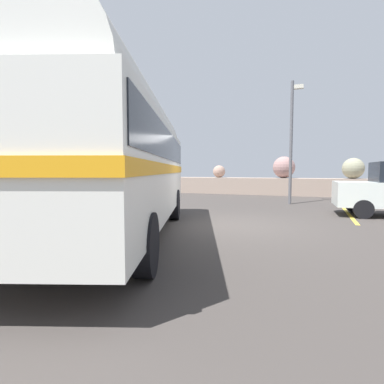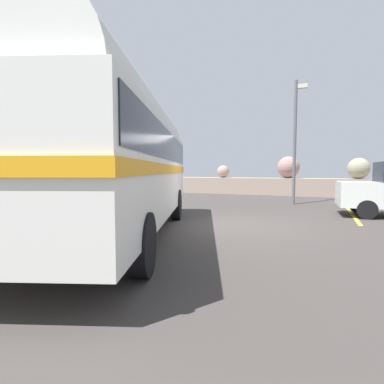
% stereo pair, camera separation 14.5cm
% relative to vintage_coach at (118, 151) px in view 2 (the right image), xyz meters
% --- Properties ---
extents(ground, '(32.00, 26.00, 0.02)m').
position_rel_vintage_coach_xyz_m(ground, '(2.04, 2.54, -2.04)').
color(ground, '#3D3835').
extents(breakwater, '(31.36, 1.80, 2.49)m').
position_rel_vintage_coach_xyz_m(breakwater, '(2.54, 14.33, -1.34)').
color(breakwater, gray).
rests_on(breakwater, ground).
extents(vintage_coach, '(5.26, 8.88, 3.70)m').
position_rel_vintage_coach_xyz_m(vintage_coach, '(0.00, 0.00, 0.00)').
color(vintage_coach, black).
rests_on(vintage_coach, ground).
extents(lamp_post, '(0.53, 0.94, 5.67)m').
position_rel_vintage_coach_xyz_m(lamp_post, '(3.28, 8.95, 1.18)').
color(lamp_post, '#5B5B60').
rests_on(lamp_post, ground).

